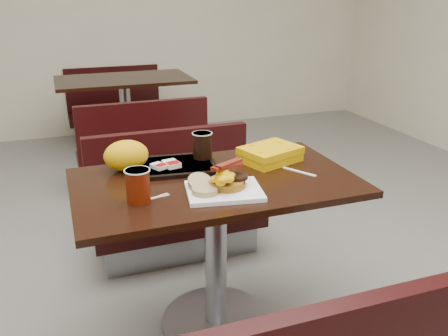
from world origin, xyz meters
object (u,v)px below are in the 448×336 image
object	(u,v)px
fork	(152,198)
knife	(299,172)
bench_near_n	(177,199)
hashbrown_sleeve_right	(171,164)
tray	(172,166)
hashbrown_sleeve_left	(159,166)
bench_far_n	(116,104)
coffee_cup_near	(138,186)
paper_bag	(126,156)
platter	(224,191)
bench_far_s	(140,141)
table_near	(216,256)
table_far	(126,118)
clamshell	(270,154)
coffee_cup_far	(202,145)
pancake_stack	(227,183)

from	to	relation	value
fork	knife	world-z (taller)	same
bench_near_n	knife	xyz separation A→B (m)	(0.38, -0.74, 0.39)
hashbrown_sleeve_right	tray	bearing A→B (deg)	57.13
knife	hashbrown_sleeve_left	world-z (taller)	hashbrown_sleeve_left
bench_far_n	fork	xyz separation A→B (m)	(-0.30, -3.41, 0.39)
coffee_cup_near	paper_bag	xyz separation A→B (m)	(0.01, 0.35, 0.00)
bench_near_n	paper_bag	bearing A→B (deg)	-126.29
platter	hashbrown_sleeve_left	size ratio (longest dim) A/B	4.37
bench_far_s	fork	size ratio (longest dim) A/B	8.63
bench_far_s	paper_bag	xyz separation A→B (m)	(-0.34, -1.66, 0.46)
table_near	bench_far_s	xyz separation A→B (m)	(0.00, 1.90, -0.02)
table_near	table_far	xyz separation A→B (m)	(0.00, 2.60, 0.00)
table_far	hashbrown_sleeve_right	xyz separation A→B (m)	(-0.15, -2.43, 0.40)
clamshell	bench_far_n	bearing A→B (deg)	76.75
bench_far_n	platter	xyz separation A→B (m)	(-0.01, -3.45, 0.40)
paper_bag	clamshell	bearing A→B (deg)	-9.43
bench_near_n	tray	size ratio (longest dim) A/B	2.55
paper_bag	hashbrown_sleeve_left	bearing A→B (deg)	-28.96
paper_bag	bench_far_s	bearing A→B (deg)	78.51
knife	paper_bag	xyz separation A→B (m)	(-0.72, 0.28, 0.07)
table_near	knife	distance (m)	0.54
table_near	tray	bearing A→B (deg)	124.96
table_near	coffee_cup_far	bearing A→B (deg)	85.92
platter	fork	bearing A→B (deg)	-178.72
table_far	platter	xyz separation A→B (m)	(-0.01, -2.75, 0.38)
platter	knife	xyz separation A→B (m)	(0.39, 0.11, -0.01)
coffee_cup_near	tray	size ratio (longest dim) A/B	0.33
pancake_stack	paper_bag	bearing A→B (deg)	133.24
clamshell	bench_far_s	bearing A→B (deg)	81.21
hashbrown_sleeve_left	bench_far_s	bearing A→B (deg)	57.84
bench_far_s	clamshell	bearing A→B (deg)	-79.80
bench_far_s	platter	size ratio (longest dim) A/B	3.38
tray	paper_bag	world-z (taller)	paper_bag
knife	tray	size ratio (longest dim) A/B	0.43
bench_near_n	tray	bearing A→B (deg)	-105.46
hashbrown_sleeve_right	paper_bag	size ratio (longest dim) A/B	0.41
fork	tray	world-z (taller)	tray
bench_far_n	pancake_stack	size ratio (longest dim) A/B	6.72
fork	clamshell	world-z (taller)	clamshell
tray	bench_far_n	bearing A→B (deg)	93.93
bench_far_s	coffee_cup_near	distance (m)	2.09
bench_far_s	coffee_cup_far	xyz separation A→B (m)	(0.02, -1.66, 0.47)
bench_far_n	fork	bearing A→B (deg)	-94.98
hashbrown_sleeve_right	paper_bag	xyz separation A→B (m)	(-0.19, 0.07, 0.04)
table_far	paper_bag	size ratio (longest dim) A/B	5.99
hashbrown_sleeve_left	table_near	bearing A→B (deg)	-64.41
table_far	coffee_cup_far	distance (m)	2.41
knife	hashbrown_sleeve_right	size ratio (longest dim) A/B	2.03
knife	hashbrown_sleeve_left	distance (m)	0.63
knife	coffee_cup_far	bearing A→B (deg)	-158.47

